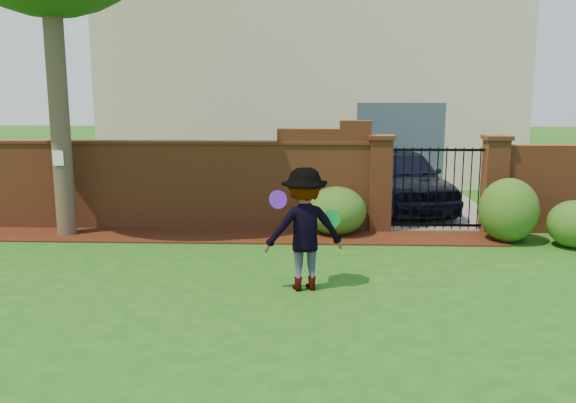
{
  "coord_description": "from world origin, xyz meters",
  "views": [
    {
      "loc": [
        1.06,
        -7.58,
        2.71
      ],
      "look_at": [
        0.71,
        1.4,
        1.05
      ],
      "focal_mm": 37.35,
      "sensor_mm": 36.0,
      "label": 1
    }
  ],
  "objects_px": {
    "man": "(304,230)",
    "frisbee_green": "(332,219)",
    "frisbee_purple": "(278,200)",
    "car": "(402,180)"
  },
  "relations": [
    {
      "from": "man",
      "to": "frisbee_green",
      "type": "xyz_separation_m",
      "value": [
        0.38,
        0.11,
        0.13
      ]
    },
    {
      "from": "frisbee_purple",
      "to": "frisbee_green",
      "type": "height_order",
      "value": "frisbee_purple"
    },
    {
      "from": "man",
      "to": "car",
      "type": "bearing_deg",
      "value": -123.1
    },
    {
      "from": "car",
      "to": "frisbee_purple",
      "type": "distance_m",
      "value": 6.55
    },
    {
      "from": "car",
      "to": "man",
      "type": "relative_size",
      "value": 2.47
    },
    {
      "from": "man",
      "to": "frisbee_purple",
      "type": "height_order",
      "value": "man"
    },
    {
      "from": "frisbee_purple",
      "to": "car",
      "type": "bearing_deg",
      "value": 67.31
    },
    {
      "from": "car",
      "to": "frisbee_purple",
      "type": "xyz_separation_m",
      "value": [
        -2.52,
        -6.02,
        0.61
      ]
    },
    {
      "from": "man",
      "to": "frisbee_purple",
      "type": "xyz_separation_m",
      "value": [
        -0.34,
        -0.31,
        0.47
      ]
    },
    {
      "from": "car",
      "to": "frisbee_purple",
      "type": "bearing_deg",
      "value": -124.21
    }
  ]
}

